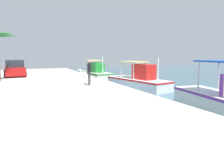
% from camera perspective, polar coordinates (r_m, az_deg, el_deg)
% --- Properties ---
extents(quay_pier, '(36.00, 10.00, 0.80)m').
position_cam_1_polar(quay_pier, '(13.71, -19.12, -4.96)').
color(quay_pier, '#BCB7AD').
rests_on(quay_pier, ground).
extents(fishing_boat_nearest, '(6.17, 2.34, 2.71)m').
position_cam_1_polar(fishing_boat_nearest, '(24.53, -4.73, 0.39)').
color(fishing_boat_nearest, silver).
rests_on(fishing_boat_nearest, ground).
extents(fishing_boat_second, '(6.41, 3.17, 2.68)m').
position_cam_1_polar(fishing_boat_second, '(17.20, 7.49, -1.70)').
color(fishing_boat_second, white).
rests_on(fishing_boat_second, ground).
extents(pelican, '(0.61, 0.94, 0.82)m').
position_cam_1_polar(pelican, '(17.84, -8.21, 0.25)').
color(pelican, tan).
rests_on(pelican, quay_pier).
extents(fisherman_standing, '(0.63, 0.34, 1.71)m').
position_cam_1_polar(fisherman_standing, '(13.58, -6.50, 0.98)').
color(fisherman_standing, '#3F3F42').
rests_on(fisherman_standing, quay_pier).
extents(parked_car, '(4.23, 2.14, 1.57)m').
position_cam_1_polar(parked_car, '(21.65, -25.98, 1.51)').
color(parked_car, black).
rests_on(parked_car, quay_pier).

